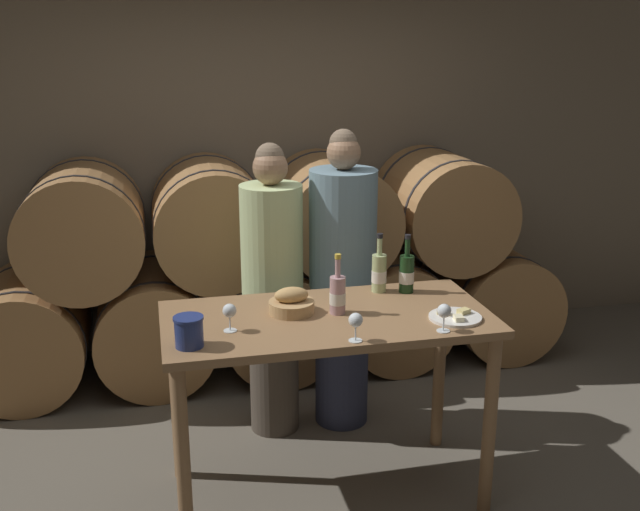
{
  "coord_description": "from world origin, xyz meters",
  "views": [
    {
      "loc": [
        -0.77,
        -3.19,
        2.23
      ],
      "look_at": [
        0.0,
        0.15,
        1.21
      ],
      "focal_mm": 42.0,
      "sensor_mm": 36.0,
      "label": 1
    }
  ],
  "objects_px": {
    "tasting_table": "(327,342)",
    "person_left": "(273,290)",
    "person_right": "(343,281)",
    "wine_bottle_red": "(407,273)",
    "wine_glass_center": "(444,312)",
    "cheese_plate": "(455,317)",
    "blue_crock": "(189,330)",
    "bread_basket": "(292,303)",
    "wine_glass_far_left": "(230,312)",
    "wine_bottle_white": "(379,272)",
    "wine_bottle_rose": "(338,294)",
    "wine_glass_left": "(356,321)"
  },
  "relations": [
    {
      "from": "blue_crock",
      "to": "wine_glass_far_left",
      "type": "height_order",
      "value": "blue_crock"
    },
    {
      "from": "bread_basket",
      "to": "wine_glass_center",
      "type": "xyz_separation_m",
      "value": [
        0.61,
        -0.38,
        0.04
      ]
    },
    {
      "from": "wine_glass_center",
      "to": "cheese_plate",
      "type": "bearing_deg",
      "value": 49.36
    },
    {
      "from": "wine_bottle_rose",
      "to": "person_right",
      "type": "bearing_deg",
      "value": 73.42
    },
    {
      "from": "cheese_plate",
      "to": "wine_glass_far_left",
      "type": "distance_m",
      "value": 1.04
    },
    {
      "from": "tasting_table",
      "to": "wine_glass_far_left",
      "type": "relative_size",
      "value": 11.99
    },
    {
      "from": "person_left",
      "to": "cheese_plate",
      "type": "distance_m",
      "value": 1.14
    },
    {
      "from": "cheese_plate",
      "to": "tasting_table",
      "type": "bearing_deg",
      "value": 162.91
    },
    {
      "from": "bread_basket",
      "to": "cheese_plate",
      "type": "height_order",
      "value": "bread_basket"
    },
    {
      "from": "wine_glass_center",
      "to": "wine_glass_left",
      "type": "bearing_deg",
      "value": -177.48
    },
    {
      "from": "wine_glass_left",
      "to": "wine_glass_center",
      "type": "bearing_deg",
      "value": 2.52
    },
    {
      "from": "wine_bottle_rose",
      "to": "bread_basket",
      "type": "bearing_deg",
      "value": 165.7
    },
    {
      "from": "wine_bottle_rose",
      "to": "blue_crock",
      "type": "bearing_deg",
      "value": -161.32
    },
    {
      "from": "person_left",
      "to": "wine_bottle_rose",
      "type": "bearing_deg",
      "value": -73.95
    },
    {
      "from": "wine_bottle_rose",
      "to": "cheese_plate",
      "type": "bearing_deg",
      "value": -20.63
    },
    {
      "from": "wine_bottle_white",
      "to": "wine_glass_center",
      "type": "height_order",
      "value": "wine_bottle_white"
    },
    {
      "from": "cheese_plate",
      "to": "wine_glass_far_left",
      "type": "relative_size",
      "value": 1.91
    },
    {
      "from": "wine_glass_left",
      "to": "person_right",
      "type": "bearing_deg",
      "value": 78.37
    },
    {
      "from": "bread_basket",
      "to": "tasting_table",
      "type": "bearing_deg",
      "value": -24.88
    },
    {
      "from": "wine_bottle_white",
      "to": "blue_crock",
      "type": "xyz_separation_m",
      "value": [
        -0.99,
        -0.49,
        -0.03
      ]
    },
    {
      "from": "person_right",
      "to": "wine_bottle_rose",
      "type": "relative_size",
      "value": 5.94
    },
    {
      "from": "blue_crock",
      "to": "bread_basket",
      "type": "distance_m",
      "value": 0.58
    },
    {
      "from": "tasting_table",
      "to": "blue_crock",
      "type": "height_order",
      "value": "blue_crock"
    },
    {
      "from": "tasting_table",
      "to": "person_left",
      "type": "bearing_deg",
      "value": 101.46
    },
    {
      "from": "tasting_table",
      "to": "bread_basket",
      "type": "relative_size",
      "value": 7.13
    },
    {
      "from": "person_right",
      "to": "blue_crock",
      "type": "bearing_deg",
      "value": -134.51
    },
    {
      "from": "tasting_table",
      "to": "person_left",
      "type": "xyz_separation_m",
      "value": [
        -0.14,
        0.71,
        0.03
      ]
    },
    {
      "from": "blue_crock",
      "to": "wine_glass_center",
      "type": "bearing_deg",
      "value": -4.33
    },
    {
      "from": "person_left",
      "to": "person_right",
      "type": "relative_size",
      "value": 0.96
    },
    {
      "from": "wine_bottle_rose",
      "to": "wine_bottle_red",
      "type": "bearing_deg",
      "value": 27.27
    },
    {
      "from": "person_left",
      "to": "blue_crock",
      "type": "xyz_separation_m",
      "value": [
        -0.51,
        -0.93,
        0.18
      ]
    },
    {
      "from": "person_left",
      "to": "wine_bottle_white",
      "type": "relative_size",
      "value": 5.47
    },
    {
      "from": "person_right",
      "to": "wine_bottle_red",
      "type": "bearing_deg",
      "value": -65.9
    },
    {
      "from": "person_left",
      "to": "wine_bottle_red",
      "type": "xyz_separation_m",
      "value": [
        0.61,
        -0.47,
        0.21
      ]
    },
    {
      "from": "tasting_table",
      "to": "wine_glass_left",
      "type": "height_order",
      "value": "wine_glass_left"
    },
    {
      "from": "tasting_table",
      "to": "bread_basket",
      "type": "xyz_separation_m",
      "value": [
        -0.16,
        0.07,
        0.18
      ]
    },
    {
      "from": "wine_bottle_red",
      "to": "wine_bottle_white",
      "type": "relative_size",
      "value": 0.99
    },
    {
      "from": "bread_basket",
      "to": "wine_glass_left",
      "type": "distance_m",
      "value": 0.45
    },
    {
      "from": "person_left",
      "to": "wine_bottle_rose",
      "type": "height_order",
      "value": "person_left"
    },
    {
      "from": "blue_crock",
      "to": "person_left",
      "type": "bearing_deg",
      "value": 61.27
    },
    {
      "from": "wine_bottle_red",
      "to": "wine_bottle_white",
      "type": "distance_m",
      "value": 0.14
    },
    {
      "from": "wine_bottle_rose",
      "to": "wine_glass_left",
      "type": "height_order",
      "value": "wine_bottle_rose"
    },
    {
      "from": "bread_basket",
      "to": "wine_glass_center",
      "type": "height_order",
      "value": "wine_glass_center"
    },
    {
      "from": "wine_bottle_red",
      "to": "cheese_plate",
      "type": "relative_size",
      "value": 1.24
    },
    {
      "from": "wine_glass_far_left",
      "to": "wine_glass_left",
      "type": "xyz_separation_m",
      "value": [
        0.51,
        -0.23,
        0.0
      ]
    },
    {
      "from": "wine_bottle_red",
      "to": "wine_glass_far_left",
      "type": "distance_m",
      "value": 0.99
    },
    {
      "from": "person_left",
      "to": "blue_crock",
      "type": "bearing_deg",
      "value": -118.73
    },
    {
      "from": "person_left",
      "to": "wine_bottle_red",
      "type": "distance_m",
      "value": 0.8
    },
    {
      "from": "wine_glass_far_left",
      "to": "wine_bottle_red",
      "type": "bearing_deg",
      "value": 18.99
    },
    {
      "from": "wine_glass_center",
      "to": "person_right",
      "type": "bearing_deg",
      "value": 101.11
    }
  ]
}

